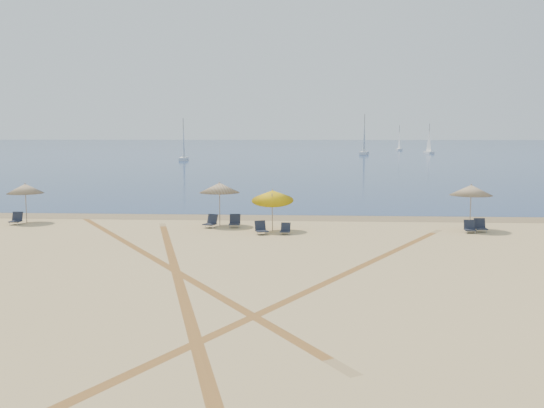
% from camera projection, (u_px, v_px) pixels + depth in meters
% --- Properties ---
extents(ground, '(160.00, 160.00, 0.00)m').
position_uv_depth(ground, '(218.00, 364.00, 13.74)').
color(ground, tan).
rests_on(ground, ground).
extents(ocean, '(500.00, 500.00, 0.00)m').
position_uv_depth(ocean, '(304.00, 146.00, 236.78)').
color(ocean, '#0C2151').
rests_on(ocean, ground).
extents(wet_sand, '(500.00, 500.00, 0.00)m').
position_uv_depth(wet_sand, '(276.00, 217.00, 37.53)').
color(wet_sand, olive).
rests_on(wet_sand, ground).
extents(umbrella_1, '(2.09, 2.09, 2.33)m').
position_uv_depth(umbrella_1, '(25.00, 189.00, 35.10)').
color(umbrella_1, gray).
rests_on(umbrella_1, ground).
extents(umbrella_2, '(2.27, 2.27, 2.48)m').
position_uv_depth(umbrella_2, '(219.00, 188.00, 33.92)').
color(umbrella_2, gray).
rests_on(umbrella_2, ground).
extents(umbrella_3, '(2.23, 2.30, 2.43)m').
position_uv_depth(umbrella_3, '(273.00, 195.00, 32.14)').
color(umbrella_3, gray).
rests_on(umbrella_3, ground).
extents(umbrella_4, '(2.24, 2.24, 2.50)m').
position_uv_depth(umbrella_4, '(471.00, 190.00, 32.35)').
color(umbrella_4, gray).
rests_on(umbrella_4, ground).
extents(chair_1, '(0.59, 0.70, 0.71)m').
position_uv_depth(chair_1, '(16.00, 219.00, 34.62)').
color(chair_1, black).
rests_on(chair_1, ground).
extents(chair_2, '(0.84, 0.89, 0.73)m').
position_uv_depth(chair_2, '(211.00, 222.00, 33.50)').
color(chair_2, black).
rests_on(chair_2, ground).
extents(chair_3, '(0.60, 0.71, 0.72)m').
position_uv_depth(chair_3, '(235.00, 222.00, 33.61)').
color(chair_3, black).
rests_on(chair_3, ground).
extents(chair_4, '(0.78, 0.83, 0.69)m').
position_uv_depth(chair_4, '(261.00, 228.00, 31.28)').
color(chair_4, black).
rests_on(chair_4, ground).
extents(chair_5, '(0.55, 0.62, 0.59)m').
position_uv_depth(chair_5, '(285.00, 229.00, 31.28)').
color(chair_5, black).
rests_on(chair_5, ground).
extents(chair_6, '(0.59, 0.68, 0.66)m').
position_uv_depth(chair_6, '(470.00, 227.00, 31.75)').
color(chair_6, black).
rests_on(chair_6, ground).
extents(chair_7, '(0.60, 0.70, 0.70)m').
position_uv_depth(chair_7, '(480.00, 226.00, 32.04)').
color(chair_7, black).
rests_on(chair_7, ground).
extents(sailboat_0, '(1.91, 5.41, 7.89)m').
position_uv_depth(sailboat_0, '(184.00, 148.00, 114.32)').
color(sailboat_0, white).
rests_on(sailboat_0, ocean).
extents(sailboat_1, '(1.84, 5.09, 7.41)m').
position_uv_depth(sailboat_1, '(429.00, 144.00, 151.70)').
color(sailboat_1, white).
rests_on(sailboat_1, ocean).
extents(sailboat_2, '(1.28, 4.95, 7.36)m').
position_uv_depth(sailboat_2, '(399.00, 143.00, 179.45)').
color(sailboat_2, white).
rests_on(sailboat_2, ocean).
extents(sailboat_3, '(2.85, 6.60, 9.54)m').
position_uv_depth(sailboat_3, '(364.00, 142.00, 143.86)').
color(sailboat_3, white).
rests_on(sailboat_3, ocean).
extents(tire_tracks, '(45.66, 44.21, 0.00)m').
position_uv_depth(tire_tracks, '(209.00, 275.00, 22.32)').
color(tire_tracks, tan).
rests_on(tire_tracks, ground).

